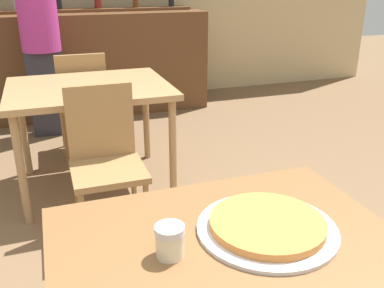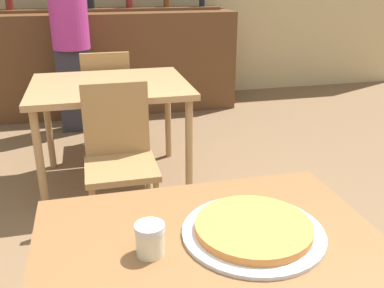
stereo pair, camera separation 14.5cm
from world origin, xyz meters
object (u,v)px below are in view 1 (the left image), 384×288
Objects in this scene: chair_far_side_front at (105,153)px; cheese_shaker at (170,241)px; chair_far_side_back at (83,98)px; pizza_tray at (267,226)px; person_standing at (41,39)px.

chair_far_side_front reaches higher than cheese_shaker.
pizza_tray is (0.29, -2.54, 0.26)m from chair_far_side_back.
chair_far_side_front is 9.65× the size of cheese_shaker.
pizza_tray is 0.30m from cheese_shaker.
pizza_tray is 3.24m from person_standing.
person_standing is (-0.55, 3.19, 0.14)m from pizza_tray.
person_standing reaches higher than chair_far_side_back.
pizza_tray is at bearing -80.20° from person_standing.
chair_far_side_front reaches higher than pizza_tray.
chair_far_side_front is 1.38m from pizza_tray.
chair_far_side_front is 1.00× the size of chair_far_side_back.
chair_far_side_back is at bearing 89.74° from cheese_shaker.
chair_far_side_back is 2.11× the size of pizza_tray.
chair_far_side_back is at bearing 96.48° from pizza_tray.
pizza_tray is 4.57× the size of cheese_shaker.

